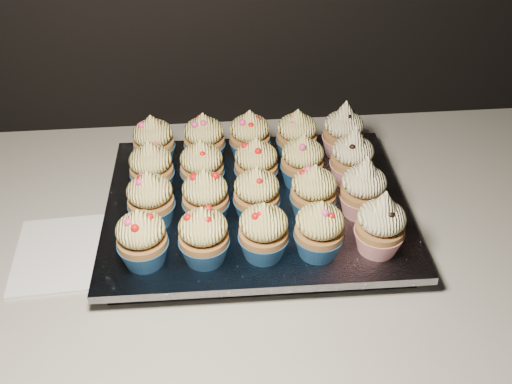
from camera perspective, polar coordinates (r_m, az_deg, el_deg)
worktop at (r=0.85m, az=11.45°, el=-4.10°), size 2.44×0.64×0.04m
napkin at (r=0.82m, az=-18.08°, el=-5.78°), size 0.15×0.15×0.00m
baking_tray at (r=0.82m, az=-0.00°, el=-2.13°), size 0.39×0.30×0.02m
foil_lining at (r=0.81m, az=-0.00°, el=-1.22°), size 0.43×0.34×0.01m
cupcake_0 at (r=0.71m, az=-11.34°, el=-4.60°), size 0.06×0.06×0.08m
cupcake_1 at (r=0.70m, az=-5.26°, el=-4.41°), size 0.06×0.06×0.08m
cupcake_2 at (r=0.70m, az=0.75°, el=-3.99°), size 0.06×0.06×0.08m
cupcake_3 at (r=0.71m, az=6.35°, el=-3.80°), size 0.06×0.06×0.08m
cupcake_4 at (r=0.73m, az=12.33°, el=-3.28°), size 0.06×0.06×0.10m
cupcake_5 at (r=0.76m, az=-10.49°, el=-0.75°), size 0.06×0.06×0.08m
cupcake_6 at (r=0.76m, az=-5.08°, el=-0.56°), size 0.06×0.06×0.08m
cupcake_7 at (r=0.76m, az=0.07°, el=-0.29°), size 0.06×0.06×0.08m
cupcake_8 at (r=0.77m, az=5.77°, el=-0.06°), size 0.06×0.06×0.08m
cupcake_9 at (r=0.78m, az=10.67°, el=0.27°), size 0.06×0.06×0.10m
cupcake_10 at (r=0.82m, az=-10.40°, el=2.34°), size 0.06×0.06×0.08m
cupcake_11 at (r=0.81m, az=-5.43°, el=2.49°), size 0.06×0.06×0.08m
cupcake_12 at (r=0.81m, az=0.01°, el=2.75°), size 0.06×0.06×0.08m
cupcake_13 at (r=0.82m, az=4.66°, el=3.05°), size 0.06×0.06×0.08m
cupcake_14 at (r=0.84m, az=9.59°, el=3.37°), size 0.06×0.06×0.10m
cupcake_15 at (r=0.88m, az=-10.20°, el=4.97°), size 0.06×0.06×0.08m
cupcake_16 at (r=0.87m, az=-5.20°, el=5.25°), size 0.06×0.06×0.08m
cupcake_17 at (r=0.88m, az=-0.62°, el=5.56°), size 0.06×0.06×0.08m
cupcake_18 at (r=0.88m, az=4.09°, el=5.63°), size 0.06×0.06×0.08m
cupcake_19 at (r=0.89m, az=8.71°, el=5.98°), size 0.06×0.06×0.10m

